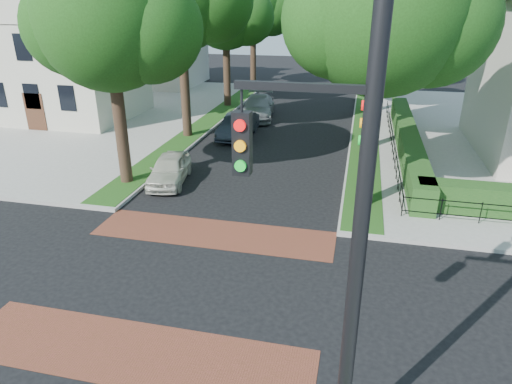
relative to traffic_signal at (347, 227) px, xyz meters
The scene contains 21 objects.
ground 8.09m from the traffic_signal, 137.91° to the left, with size 120.00×120.00×0.00m, color black.
sidewalk_nw 34.12m from the traffic_signal, 136.17° to the left, with size 30.00×30.00×0.15m, color gray.
crosswalk_far 10.20m from the traffic_signal, 122.69° to the left, with size 9.00×2.20×0.01m, color brown.
crosswalk_near 6.89m from the traffic_signal, 166.05° to the left, with size 9.00×2.20×0.01m, color brown.
grass_strip_ne 23.95m from the traffic_signal, 88.75° to the left, with size 1.60×29.80×0.02m, color #164413.
grass_strip_nw 26.06m from the traffic_signal, 113.63° to the left, with size 1.60×29.80×0.02m, color #164413.
tree_right_near 12.03m from the traffic_signal, 86.47° to the left, with size 7.75×6.67×10.66m.
tree_right_mid 19.95m from the traffic_signal, 87.89° to the left, with size 8.25×7.09×11.22m.
tree_right_far 28.73m from the traffic_signal, 88.57° to the left, with size 7.25×6.23×9.74m.
tree_right_back 37.74m from the traffic_signal, 88.91° to the left, with size 7.50×6.45×10.20m.
tree_left_near 15.74m from the traffic_signal, 131.45° to the left, with size 7.50×6.45×10.20m.
tree_left_far 30.52m from the traffic_signal, 109.77° to the left, with size 7.00×6.02×9.86m.
tree_left_back 39.12m from the traffic_signal, 105.27° to the left, with size 7.75×6.66×10.44m.
hedge_main_road 20.01m from the traffic_signal, 81.75° to the left, with size 1.00×18.00×1.20m, color #143C14.
fence_main_road 19.95m from the traffic_signal, 84.08° to the left, with size 0.06×18.00×0.90m, color black, non-canonical shape.
house_left_near 30.29m from the traffic_signal, 132.28° to the left, with size 10.00×9.00×10.14m.
house_left_far 41.72m from the traffic_signal, 119.24° to the left, with size 10.00×9.00×10.14m.
traffic_signal is the anchor object (origin of this frame).
parked_car_front 15.30m from the traffic_signal, 125.10° to the left, with size 1.58×3.94×1.34m, color beige.
parked_car_middle 21.84m from the traffic_signal, 109.89° to the left, with size 1.55×4.45×1.47m, color black.
parked_car_rear 26.74m from the traffic_signal, 105.81° to the left, with size 2.20×5.42×1.57m, color gray.
Camera 1 is at (4.92, -11.14, 8.12)m, focal length 32.00 mm.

